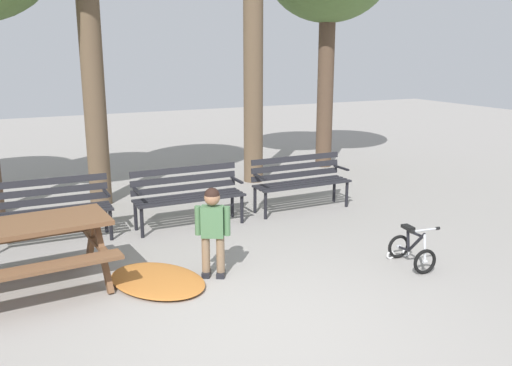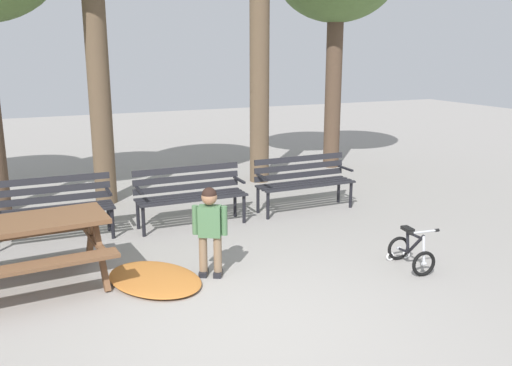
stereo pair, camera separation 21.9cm
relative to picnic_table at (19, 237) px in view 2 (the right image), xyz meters
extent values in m
plane|color=gray|center=(1.86, -1.72, -0.59)|extent=(36.00, 36.00, 0.00)
cube|color=brown|center=(0.00, 0.00, 0.15)|extent=(1.85, 0.89, 0.05)
cube|color=brown|center=(0.04, -0.55, -0.14)|extent=(1.81, 0.37, 0.04)
cube|color=brown|center=(-0.04, 0.55, -0.14)|extent=(1.81, 0.37, 0.04)
cube|color=brown|center=(0.80, -0.19, -0.24)|extent=(0.10, 0.57, 0.76)
cube|color=brown|center=(0.76, 0.31, -0.24)|extent=(0.10, 0.57, 0.76)
cube|color=brown|center=(0.78, 0.06, -0.17)|extent=(0.16, 1.10, 0.04)
cube|color=#232328|center=(0.42, 1.61, -0.15)|extent=(1.60, 0.09, 0.03)
cube|color=#232328|center=(0.42, 1.49, -0.15)|extent=(1.60, 0.09, 0.03)
cube|color=#232328|center=(0.42, 1.37, -0.15)|extent=(1.60, 0.09, 0.03)
cube|color=#232328|center=(0.42, 1.25, -0.15)|extent=(1.60, 0.09, 0.03)
cube|color=#232328|center=(0.42, 1.65, -0.05)|extent=(1.60, 0.07, 0.09)
cube|color=#232328|center=(0.42, 1.65, 0.08)|extent=(1.60, 0.07, 0.09)
cube|color=#232328|center=(0.42, 1.65, 0.21)|extent=(1.60, 0.07, 0.09)
cylinder|color=black|center=(1.17, 1.26, -0.37)|extent=(0.05, 0.05, 0.44)
cylinder|color=black|center=(1.17, 1.62, -0.37)|extent=(0.05, 0.05, 0.44)
cube|color=black|center=(1.17, 1.44, 0.03)|extent=(0.05, 0.40, 0.03)
cube|color=#232328|center=(2.32, 1.50, -0.15)|extent=(1.60, 0.07, 0.03)
cube|color=#232328|center=(2.32, 1.38, -0.15)|extent=(1.60, 0.07, 0.03)
cube|color=#232328|center=(2.32, 1.26, -0.15)|extent=(1.60, 0.07, 0.03)
cube|color=#232328|center=(2.32, 1.14, -0.15)|extent=(1.60, 0.07, 0.03)
cube|color=#232328|center=(2.32, 1.54, -0.05)|extent=(1.60, 0.05, 0.09)
cube|color=#232328|center=(2.32, 1.54, 0.08)|extent=(1.60, 0.05, 0.09)
cube|color=#232328|center=(2.32, 1.54, 0.21)|extent=(1.60, 0.05, 0.09)
cylinder|color=black|center=(3.07, 1.16, -0.37)|extent=(0.05, 0.05, 0.44)
cylinder|color=black|center=(3.07, 1.52, -0.37)|extent=(0.05, 0.05, 0.44)
cube|color=black|center=(3.07, 1.34, 0.03)|extent=(0.04, 0.40, 0.03)
cylinder|color=black|center=(1.57, 1.16, -0.37)|extent=(0.05, 0.05, 0.44)
cylinder|color=black|center=(1.57, 1.52, -0.37)|extent=(0.05, 0.05, 0.44)
cube|color=black|center=(1.57, 1.34, 0.03)|extent=(0.04, 0.40, 0.03)
cube|color=#232328|center=(4.22, 1.53, -0.15)|extent=(1.60, 0.09, 0.03)
cube|color=#232328|center=(4.22, 1.41, -0.15)|extent=(1.60, 0.09, 0.03)
cube|color=#232328|center=(4.22, 1.29, -0.15)|extent=(1.60, 0.09, 0.03)
cube|color=#232328|center=(4.22, 1.17, -0.15)|extent=(1.60, 0.09, 0.03)
cube|color=#232328|center=(4.22, 1.57, -0.05)|extent=(1.60, 0.06, 0.09)
cube|color=#232328|center=(4.22, 1.57, 0.08)|extent=(1.60, 0.06, 0.09)
cube|color=#232328|center=(4.22, 1.57, 0.21)|extent=(1.60, 0.06, 0.09)
cylinder|color=black|center=(4.97, 1.20, -0.37)|extent=(0.05, 0.05, 0.44)
cylinder|color=black|center=(4.97, 1.56, -0.37)|extent=(0.05, 0.05, 0.44)
cube|color=black|center=(4.97, 1.38, 0.03)|extent=(0.04, 0.40, 0.03)
cylinder|color=black|center=(3.47, 1.18, -0.37)|extent=(0.05, 0.05, 0.44)
cylinder|color=black|center=(3.47, 1.54, -0.37)|extent=(0.05, 0.05, 0.44)
cube|color=black|center=(3.47, 1.36, 0.03)|extent=(0.04, 0.40, 0.03)
cylinder|color=#7F664C|center=(2.03, -0.53, -0.35)|extent=(0.09, 0.09, 0.48)
cube|color=black|center=(2.03, -0.53, -0.56)|extent=(0.16, 0.18, 0.06)
cylinder|color=#7F664C|center=(1.89, -0.45, -0.35)|extent=(0.09, 0.09, 0.48)
cube|color=black|center=(1.89, -0.45, -0.56)|extent=(0.16, 0.18, 0.06)
cube|color=#477047|center=(1.96, -0.49, 0.06)|extent=(0.29, 0.25, 0.35)
sphere|color=#996B4C|center=(1.96, -0.49, 0.34)|extent=(0.18, 0.18, 0.18)
sphere|color=black|center=(1.96, -0.49, 0.37)|extent=(0.17, 0.17, 0.17)
cylinder|color=#477047|center=(2.10, -0.57, 0.07)|extent=(0.07, 0.07, 0.33)
cylinder|color=#477047|center=(1.82, -0.41, 0.07)|extent=(0.07, 0.07, 0.33)
torus|color=black|center=(4.17, -1.48, -0.44)|extent=(0.30, 0.07, 0.30)
cylinder|color=silver|center=(4.17, -1.48, -0.44)|extent=(0.05, 0.05, 0.04)
torus|color=black|center=(4.23, -0.97, -0.44)|extent=(0.30, 0.07, 0.30)
cylinder|color=silver|center=(4.23, -0.97, -0.44)|extent=(0.05, 0.05, 0.04)
torus|color=white|center=(4.34, -0.98, -0.54)|extent=(0.11, 0.04, 0.11)
torus|color=white|center=(4.12, -0.95, -0.54)|extent=(0.11, 0.04, 0.11)
cylinder|color=black|center=(4.19, -1.30, -0.27)|extent=(0.07, 0.31, 0.32)
cylinder|color=black|center=(4.21, -1.14, -0.29)|extent=(0.04, 0.08, 0.27)
cylinder|color=black|center=(4.22, -1.06, -0.43)|extent=(0.05, 0.20, 0.05)
cylinder|color=silver|center=(4.18, -1.46, -0.28)|extent=(0.04, 0.07, 0.32)
cylinder|color=black|center=(4.20, -1.28, -0.17)|extent=(0.07, 0.32, 0.05)
cube|color=black|center=(4.21, -1.12, -0.14)|extent=(0.11, 0.18, 0.04)
cylinder|color=silver|center=(4.18, -1.44, -0.07)|extent=(0.34, 0.06, 0.02)
cylinder|color=black|center=(4.35, -1.46, -0.07)|extent=(0.05, 0.04, 0.04)
cylinder|color=black|center=(4.01, -1.42, -0.07)|extent=(0.05, 0.04, 0.04)
ellipsoid|color=#B26B2D|center=(1.33, -0.39, -0.56)|extent=(1.29, 1.47, 0.07)
cylinder|color=brown|center=(1.38, 3.14, 1.27)|extent=(0.35, 0.35, 3.73)
cylinder|color=brown|center=(4.38, 3.50, 1.65)|extent=(0.37, 0.37, 4.49)
cylinder|color=brown|center=(6.39, 4.10, 1.03)|extent=(0.34, 0.34, 3.25)
camera|label=1|loc=(-0.13, -5.91, 1.93)|focal=38.29mm
camera|label=2|loc=(0.07, -6.00, 1.93)|focal=38.29mm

